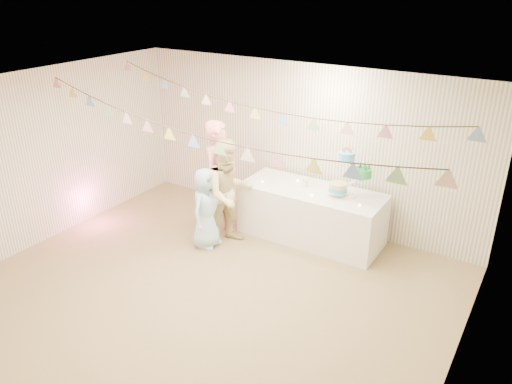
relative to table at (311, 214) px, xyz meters
The scene contains 23 objects.
floor 2.06m from the table, 103.77° to the right, with size 6.00×6.00×0.00m, color olive.
ceiling 2.98m from the table, 103.77° to the right, with size 6.00×6.00×0.00m, color silver.
back_wall 1.14m from the table, 131.92° to the left, with size 6.00×6.00×0.00m, color white.
front_wall 4.58m from the table, 96.15° to the right, with size 6.00×6.00×0.00m, color white.
left_wall 4.09m from the table, 150.57° to the right, with size 5.00×5.00×0.00m, color white.
right_wall 3.32m from the table, 37.94° to the right, with size 5.00×5.00×0.00m, color white.
table is the anchor object (origin of this frame).
cake_stand 0.89m from the table, ahead, with size 0.63×0.37×0.70m, color silver, non-canonical shape.
cake_bottom 0.58m from the table, ahead, with size 0.31×0.31×0.15m, color #28B4BC, non-canonical shape.
cake_middle 1.02m from the table, 10.86° to the left, with size 0.27×0.27×0.22m, color #1D883A, non-canonical shape.
cake_top_tier 1.08m from the table, ahead, with size 0.25×0.25×0.19m, color #4DB1F3, non-canonical shape.
platter 0.58m from the table, behind, with size 0.36×0.36×0.02m, color white.
posy 0.44m from the table, 161.07° to the left, with size 0.13×0.13×0.15m, color white, non-canonical shape.
person_adult_a 1.50m from the table, 153.50° to the right, with size 0.68×0.45×1.86m, color #FF8E85.
person_adult_b 1.34m from the table, 140.85° to the right, with size 0.81×0.63×1.66m, color #DEC589.
person_child 1.62m from the table, 139.48° to the right, with size 0.61×0.40×1.25m, color #A7D3ED.
bunting_back 2.18m from the table, 119.13° to the right, with size 5.60×1.10×0.40m, color pink, non-canonical shape.
bunting_front 2.93m from the table, 102.54° to the right, with size 5.60×0.90×0.36m, color #72A5E5, non-canonical shape.
tealight_0 0.92m from the table, 169.38° to the right, with size 0.04×0.04×0.03m, color #FFD88C.
tealight_1 0.58m from the table, 152.78° to the left, with size 0.04×0.04×0.03m, color #FFD88C.
tealight_2 0.49m from the table, 65.56° to the right, with size 0.04×0.04×0.03m, color #FFD88C.
tealight_3 0.59m from the table, 32.15° to the left, with size 0.04×0.04×0.03m, color #FFD88C.
tealight_4 0.94m from the table, 12.38° to the right, with size 0.04×0.04×0.03m, color #FFD88C.
Camera 1 is at (3.43, -4.35, 3.82)m, focal length 35.00 mm.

